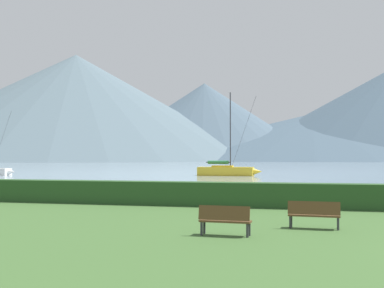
{
  "coord_description": "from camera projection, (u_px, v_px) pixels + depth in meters",
  "views": [
    {
      "loc": [
        -5.48,
        -12.83,
        2.45
      ],
      "look_at": [
        -18.54,
        40.43,
        4.0
      ],
      "focal_mm": 44.85,
      "sensor_mm": 36.0,
      "label": 1
    }
  ],
  "objects": [
    {
      "name": "distant_hill_central_peak",
      "position": [
        313.0,
        137.0,
        410.98
      ],
      "size": [
        333.18,
        333.18,
        40.19
      ],
      "primitive_type": "cone",
      "color": "#425666",
      "rests_on": "ground_plane"
    },
    {
      "name": "park_bench_under_tree",
      "position": [
        314.0,
        213.0,
        16.44
      ],
      "size": [
        1.77,
        0.57,
        0.95
      ],
      "rotation": [
        0.0,
        0.0,
        -0.06
      ],
      "color": "brown",
      "rests_on": "ground_plane"
    },
    {
      "name": "distant_hill_east_ridge",
      "position": [
        204.0,
        122.0,
        391.43
      ],
      "size": [
        191.48,
        191.48,
        63.29
      ],
      "primitive_type": "cone",
      "color": "#4C6070",
      "rests_on": "ground_plane"
    },
    {
      "name": "distant_hill_west_ridge",
      "position": [
        76.0,
        108.0,
        376.47
      ],
      "size": [
        297.27,
        297.27,
        83.57
      ],
      "primitive_type": "cone",
      "color": "slate",
      "rests_on": "ground_plane"
    },
    {
      "name": "harbor_water",
      "position": [
        328.0,
        166.0,
        144.08
      ],
      "size": [
        320.0,
        246.0,
        0.0
      ],
      "primitive_type": "cube",
      "color": "#8499A8",
      "rests_on": "ground_plane"
    },
    {
      "name": "park_bench_near_path",
      "position": [
        225.0,
        219.0,
        14.97
      ],
      "size": [
        1.64,
        0.56,
        0.95
      ],
      "rotation": [
        0.0,
        0.0,
        -0.05
      ],
      "color": "brown",
      "rests_on": "ground_plane"
    },
    {
      "name": "sailboat_slip_4",
      "position": [
        227.0,
        170.0,
        64.55
      ],
      "size": [
        8.61,
        2.68,
        11.26
      ],
      "rotation": [
        0.0,
        0.0,
        0.02
      ],
      "color": "gold",
      "rests_on": "harbor_water"
    }
  ]
}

